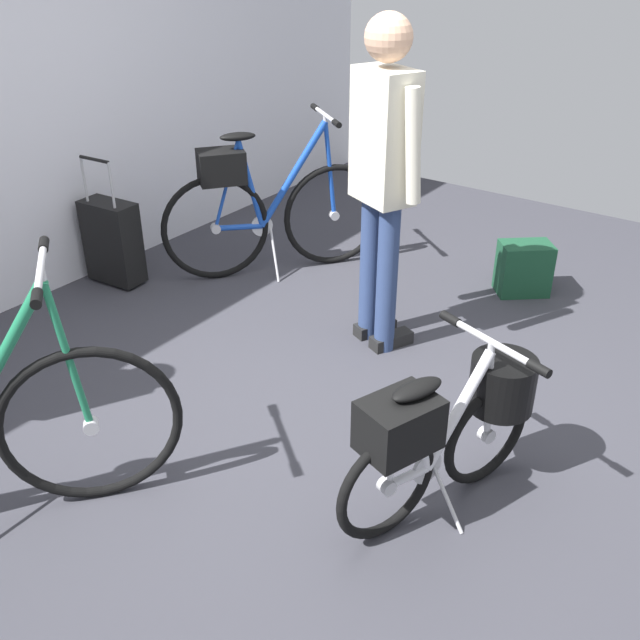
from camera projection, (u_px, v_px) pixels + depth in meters
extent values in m
plane|color=#38383F|center=(357.00, 421.00, 3.37)|extent=(6.82, 6.82, 0.00)
cube|color=silver|center=(0.00, 75.00, 3.93)|extent=(6.82, 0.10, 2.62)
torus|color=black|center=(486.00, 435.00, 2.91)|extent=(0.44, 0.19, 0.46)
cylinder|color=#B7B7BC|center=(486.00, 435.00, 2.91)|extent=(0.07, 0.07, 0.06)
torus|color=black|center=(387.00, 486.00, 2.65)|extent=(0.44, 0.19, 0.46)
cylinder|color=#B7B7BC|center=(387.00, 486.00, 2.65)|extent=(0.07, 0.07, 0.06)
cylinder|color=silver|center=(407.00, 477.00, 2.70)|extent=(0.20, 0.10, 0.05)
cylinder|color=silver|center=(458.00, 410.00, 2.72)|extent=(0.32, 0.15, 0.45)
cylinder|color=silver|center=(422.00, 432.00, 2.64)|extent=(0.12, 0.07, 0.39)
cylinder|color=silver|center=(407.00, 477.00, 2.70)|extent=(0.20, 0.09, 0.04)
cylinder|color=silver|center=(489.00, 395.00, 2.80)|extent=(0.08, 0.05, 0.41)
cylinder|color=silver|center=(401.00, 441.00, 2.59)|extent=(0.14, 0.07, 0.37)
ellipsoid|color=black|center=(417.00, 389.00, 2.52)|extent=(0.24, 0.16, 0.05)
cylinder|color=#B7B7BC|center=(492.00, 347.00, 2.68)|extent=(0.03, 0.03, 0.04)
cylinder|color=#B7B7BC|center=(492.00, 342.00, 2.67)|extent=(0.17, 0.42, 0.03)
cylinder|color=black|center=(539.00, 369.00, 2.52)|extent=(0.06, 0.10, 0.04)
cylinder|color=black|center=(450.00, 319.00, 2.83)|extent=(0.06, 0.10, 0.04)
cylinder|color=#B7B7BC|center=(427.00, 468.00, 2.76)|extent=(0.14, 0.06, 0.14)
cylinder|color=#B7B7BC|center=(447.00, 500.00, 2.76)|extent=(0.08, 0.19, 0.22)
cylinder|color=black|center=(502.00, 384.00, 2.83)|extent=(0.33, 0.33, 0.22)
cube|color=black|center=(399.00, 425.00, 2.54)|extent=(0.33, 0.28, 0.20)
torus|color=black|center=(334.00, 215.00, 4.76)|extent=(0.57, 0.45, 0.69)
cylinder|color=#B7B7BC|center=(334.00, 215.00, 4.76)|extent=(0.08, 0.08, 0.06)
torus|color=black|center=(216.00, 228.00, 4.55)|extent=(0.57, 0.45, 0.69)
cylinder|color=#B7B7BC|center=(216.00, 228.00, 4.55)|extent=(0.08, 0.08, 0.06)
cylinder|color=#1947B2|center=(239.00, 227.00, 4.60)|extent=(0.26, 0.21, 0.05)
cylinder|color=#1947B2|center=(293.00, 175.00, 4.54)|extent=(0.40, 0.31, 0.66)
cylinder|color=#1947B2|center=(250.00, 184.00, 4.49)|extent=(0.15, 0.13, 0.58)
cylinder|color=#1947B2|center=(239.00, 227.00, 4.60)|extent=(0.26, 0.20, 0.04)
cylinder|color=#1947B2|center=(330.00, 170.00, 4.60)|extent=(0.09, 0.08, 0.62)
cylinder|color=#1947B2|center=(226.00, 185.00, 4.44)|extent=(0.17, 0.14, 0.56)
ellipsoid|color=black|center=(238.00, 137.00, 4.32)|extent=(0.23, 0.20, 0.05)
cylinder|color=#B7B7BC|center=(325.00, 118.00, 4.43)|extent=(0.03, 0.03, 0.04)
cylinder|color=#B7B7BC|center=(325.00, 115.00, 4.42)|extent=(0.29, 0.37, 0.03)
cylinder|color=black|center=(337.00, 124.00, 4.24)|extent=(0.08, 0.09, 0.04)
cylinder|color=black|center=(315.00, 107.00, 4.61)|extent=(0.08, 0.09, 0.04)
cylinder|color=#B7B7BC|center=(262.00, 226.00, 4.64)|extent=(0.12, 0.10, 0.14)
cylinder|color=#B7B7BC|center=(275.00, 255.00, 4.66)|extent=(0.13, 0.16, 0.32)
cube|color=black|center=(221.00, 167.00, 4.38)|extent=(0.34, 0.33, 0.20)
torus|color=black|center=(91.00, 426.00, 2.77)|extent=(0.57, 0.47, 0.70)
cylinder|color=#B7B7BC|center=(91.00, 426.00, 2.77)|extent=(0.08, 0.08, 0.06)
cylinder|color=#1E724C|center=(68.00, 357.00, 2.60)|extent=(0.09, 0.08, 0.63)
cylinder|color=#B7B7BC|center=(42.00, 275.00, 2.43)|extent=(0.03, 0.03, 0.04)
cylinder|color=#B7B7BC|center=(40.00, 270.00, 2.42)|extent=(0.29, 0.36, 0.03)
cylinder|color=black|center=(37.00, 298.00, 2.24)|extent=(0.08, 0.09, 0.04)
cylinder|color=black|center=(44.00, 245.00, 2.61)|extent=(0.08, 0.09, 0.04)
cylinder|color=navy|center=(387.00, 280.00, 3.74)|extent=(0.11, 0.11, 0.83)
cube|color=black|center=(391.00, 340.00, 3.95)|extent=(0.26, 0.18, 0.07)
cylinder|color=navy|center=(370.00, 269.00, 3.87)|extent=(0.11, 0.11, 0.83)
cube|color=black|center=(375.00, 327.00, 4.07)|extent=(0.26, 0.18, 0.07)
cube|color=beige|center=(384.00, 137.00, 3.45)|extent=(0.31, 0.37, 0.64)
cylinder|color=beige|center=(413.00, 147.00, 3.30)|extent=(0.12, 0.13, 0.54)
cylinder|color=beige|center=(363.00, 127.00, 3.61)|extent=(0.12, 0.09, 0.54)
sphere|color=tan|center=(389.00, 37.00, 3.23)|extent=(0.22, 0.22, 0.22)
cube|color=black|center=(113.00, 242.00, 4.53)|extent=(0.21, 0.37, 0.52)
cylinder|color=#B7B7BC|center=(112.00, 186.00, 4.25)|extent=(0.02, 0.02, 0.28)
cylinder|color=#B7B7BC|center=(84.00, 179.00, 4.36)|extent=(0.02, 0.02, 0.28)
cylinder|color=black|center=(94.00, 159.00, 4.24)|extent=(0.04, 0.23, 0.02)
cylinder|color=black|center=(138.00, 280.00, 4.64)|extent=(0.04, 0.02, 0.04)
cylinder|color=black|center=(110.00, 271.00, 4.76)|extent=(0.04, 0.02, 0.04)
cube|color=#19472D|center=(524.00, 268.00, 4.46)|extent=(0.36, 0.37, 0.33)
cube|color=#1F5939|center=(517.00, 268.00, 4.58)|extent=(0.16, 0.19, 0.14)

